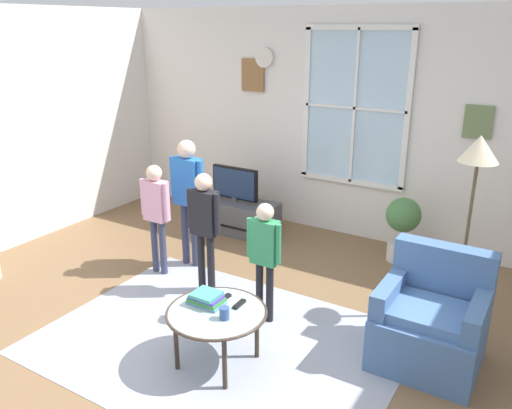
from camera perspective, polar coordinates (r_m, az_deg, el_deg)
The scene contains 17 objects.
ground_plane at distance 4.35m, azimuth -5.52°, elevation -15.71°, with size 6.88×6.38×0.02m, color brown.
back_wall at distance 6.27m, azimuth 10.51°, elevation 8.56°, with size 6.28×0.17×2.68m.
area_rug at distance 4.42m, azimuth -4.00°, elevation -14.77°, with size 2.85×2.10×0.01m, color #999EAD.
tv_stand at distance 6.51m, azimuth -2.25°, elevation -1.25°, with size 1.08×0.45×0.40m.
television at distance 6.37m, azimuth -2.32°, elevation 2.33°, with size 0.63×0.08×0.43m.
armchair at distance 4.26m, azimuth 18.65°, elevation -12.18°, with size 0.76×0.74×0.87m.
coffee_table at distance 3.97m, azimuth -4.35°, elevation -11.96°, with size 0.76×0.76×0.46m.
book_stack at distance 4.03m, azimuth -5.47°, elevation -10.24°, with size 0.27×0.19×0.09m.
cup at distance 3.83m, azimuth -3.49°, elevation -11.82°, with size 0.07×0.07×0.09m, color #334C8C.
remote_near_books at distance 4.10m, azimuth -3.55°, elevation -10.19°, with size 0.04×0.14×0.02m, color black.
remote_near_cup at distance 4.01m, azimuth -1.85°, elevation -10.87°, with size 0.04×0.14×0.02m, color black.
person_pink_shirt at distance 5.33m, azimuth -10.91°, elevation -0.27°, with size 0.35×0.16×1.16m.
person_blue_shirt at distance 5.42m, azimuth -7.46°, elevation 1.73°, with size 0.41×0.19×1.37m.
person_black_shirt at distance 4.87m, azimuth -5.67°, elevation -1.66°, with size 0.36×0.16×1.19m.
person_green_shirt at distance 4.39m, azimuth 0.97°, elevation -4.90°, with size 0.33×0.15×1.08m.
potted_plant_by_window at distance 5.83m, azimuth 15.79°, elevation -2.02°, with size 0.38×0.38×0.72m.
floor_lamp at distance 4.59m, azimuth 23.06°, elevation 3.72°, with size 0.32×0.32×1.64m.
Camera 1 is at (2.19, -2.82, 2.47)m, focal length 36.45 mm.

